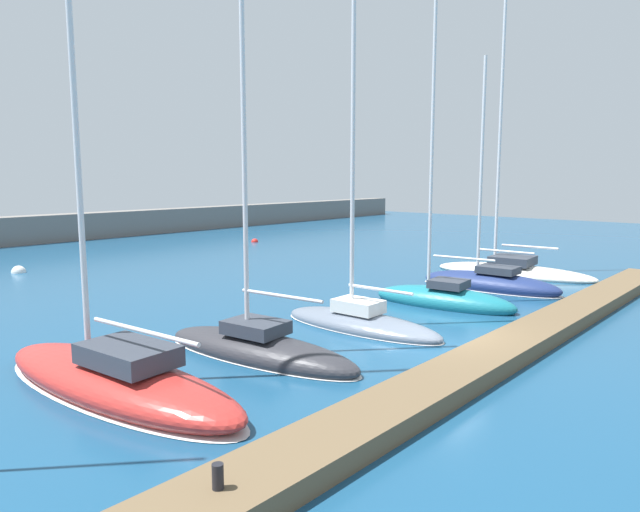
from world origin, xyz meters
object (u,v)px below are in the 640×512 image
(sailboat_charcoal_third, at_px, (258,347))
(sailboat_navy_sixth, at_px, (490,283))
(sailboat_slate_fourth, at_px, (360,320))
(mooring_buoy_red, at_px, (255,242))
(sailboat_teal_fifth, at_px, (444,297))
(mooring_buoy_white, at_px, (19,272))
(sailboat_red_second, at_px, (115,375))
(sailboat_ivory_seventh, at_px, (513,269))
(dock_bollard, at_px, (218,476))

(sailboat_charcoal_third, bearing_deg, sailboat_navy_sixth, -98.87)
(sailboat_slate_fourth, xyz_separation_m, mooring_buoy_red, (16.65, 24.04, -0.30))
(sailboat_charcoal_third, height_order, sailboat_navy_sixth, sailboat_charcoal_third)
(sailboat_charcoal_third, xyz_separation_m, sailboat_teal_fifth, (10.36, -0.78, 0.06))
(mooring_buoy_white, bearing_deg, mooring_buoy_red, 3.36)
(mooring_buoy_white, bearing_deg, sailboat_navy_sixth, -59.62)
(sailboat_red_second, relative_size, sailboat_slate_fourth, 1.40)
(sailboat_charcoal_third, relative_size, sailboat_slate_fourth, 0.96)
(mooring_buoy_white, relative_size, mooring_buoy_red, 1.35)
(sailboat_navy_sixth, height_order, sailboat_ivory_seventh, sailboat_ivory_seventh)
(sailboat_slate_fourth, distance_m, sailboat_ivory_seventh, 15.31)
(sailboat_charcoal_third, distance_m, sailboat_navy_sixth, 15.26)
(sailboat_red_second, height_order, sailboat_teal_fifth, sailboat_red_second)
(sailboat_slate_fourth, height_order, dock_bollard, sailboat_slate_fourth)
(sailboat_ivory_seventh, bearing_deg, mooring_buoy_white, 34.67)
(sailboat_charcoal_third, bearing_deg, sailboat_ivory_seventh, -95.78)
(sailboat_ivory_seventh, bearing_deg, sailboat_red_second, 84.13)
(sailboat_navy_sixth, xyz_separation_m, dock_bollard, (-21.62, -5.23, 0.39))
(sailboat_teal_fifth, relative_size, sailboat_navy_sixth, 1.21)
(sailboat_navy_sixth, xyz_separation_m, mooring_buoy_white, (-13.60, 23.20, -0.33))
(sailboat_charcoal_third, relative_size, dock_bollard, 31.77)
(sailboat_navy_sixth, xyz_separation_m, sailboat_ivory_seventh, (4.96, 0.87, -0.02))
(sailboat_red_second, height_order, sailboat_charcoal_third, sailboat_red_second)
(sailboat_red_second, relative_size, dock_bollard, 46.19)
(sailboat_ivory_seventh, bearing_deg, sailboat_charcoal_third, 85.54)
(sailboat_navy_sixth, distance_m, mooring_buoy_white, 26.90)
(sailboat_slate_fourth, distance_m, mooring_buoy_white, 23.10)
(sailboat_slate_fourth, bearing_deg, mooring_buoy_red, -36.13)
(sailboat_teal_fifth, height_order, sailboat_ivory_seventh, sailboat_ivory_seventh)
(dock_bollard, bearing_deg, sailboat_slate_fourth, 26.26)
(sailboat_slate_fourth, xyz_separation_m, sailboat_ivory_seventh, (15.30, 0.54, 0.01))
(sailboat_teal_fifth, bearing_deg, mooring_buoy_red, -30.87)
(mooring_buoy_white, bearing_deg, sailboat_red_second, -105.83)
(sailboat_red_second, distance_m, sailboat_slate_fourth, 9.53)
(sailboat_teal_fifth, relative_size, mooring_buoy_white, 17.58)
(mooring_buoy_white, bearing_deg, sailboat_ivory_seventh, -50.27)
(sailboat_charcoal_third, relative_size, mooring_buoy_red, 23.02)
(sailboat_teal_fifth, distance_m, mooring_buoy_red, 26.93)
(mooring_buoy_white, xyz_separation_m, mooring_buoy_red, (19.91, 1.17, 0.00))
(mooring_buoy_red, height_order, dock_bollard, dock_bollard)
(mooring_buoy_red, bearing_deg, mooring_buoy_white, -176.64)
(sailboat_red_second, height_order, sailboat_ivory_seventh, sailboat_red_second)
(sailboat_navy_sixth, xyz_separation_m, mooring_buoy_red, (6.31, 24.37, -0.33))
(sailboat_slate_fourth, relative_size, sailboat_teal_fifth, 1.01)
(sailboat_slate_fourth, height_order, sailboat_teal_fifth, sailboat_slate_fourth)
(sailboat_charcoal_third, height_order, dock_bollard, sailboat_charcoal_third)
(dock_bollard, bearing_deg, sailboat_ivory_seventh, 12.94)
(sailboat_slate_fourth, xyz_separation_m, dock_bollard, (-11.28, -5.57, 0.42))
(sailboat_charcoal_third, xyz_separation_m, sailboat_slate_fourth, (4.91, -0.33, -0.00))
(sailboat_teal_fifth, xyz_separation_m, sailboat_ivory_seventh, (9.84, 0.99, -0.05))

